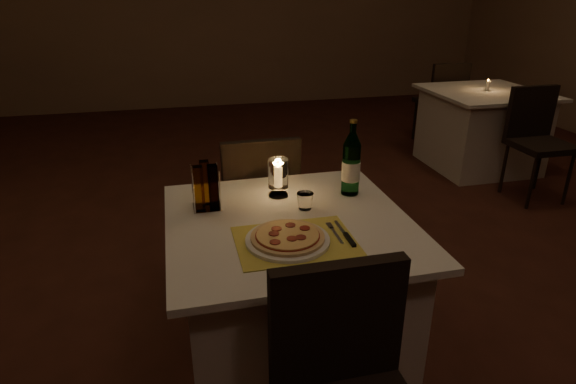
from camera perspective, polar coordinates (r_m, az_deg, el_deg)
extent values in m
cube|color=#421D15|center=(2.77, 3.35, -13.23)|extent=(8.00, 10.00, 0.02)
cube|color=silver|center=(2.19, 0.13, -12.42)|extent=(0.88, 0.88, 0.71)
cube|color=silver|center=(2.00, 0.14, -3.78)|extent=(1.00, 1.00, 0.03)
cube|color=black|center=(1.52, 5.85, -15.24)|extent=(0.42, 0.05, 0.42)
cube|color=black|center=(2.82, -3.73, -1.39)|extent=(0.42, 0.42, 0.05)
cube|color=black|center=(2.56, -3.14, 1.61)|extent=(0.42, 0.05, 0.42)
cylinder|color=black|center=(3.10, -1.08, -3.84)|extent=(0.03, 0.03, 0.44)
cylinder|color=black|center=(3.06, -7.33, -4.49)|extent=(0.03, 0.03, 0.44)
cylinder|color=black|center=(2.81, 0.44, -6.90)|extent=(0.03, 0.03, 0.44)
cylinder|color=black|center=(2.76, -6.48, -7.69)|extent=(0.03, 0.03, 0.44)
cube|color=gold|center=(1.83, 0.87, -5.86)|extent=(0.45, 0.34, 0.00)
cylinder|color=white|center=(1.82, -0.05, -5.72)|extent=(0.32, 0.32, 0.01)
cylinder|color=#D8B77F|center=(1.82, -0.05, -5.36)|extent=(0.28, 0.28, 0.01)
cylinder|color=maroon|center=(1.81, -0.05, -5.15)|extent=(0.24, 0.24, 0.00)
cylinder|color=#EACC7F|center=(1.81, -0.05, -5.05)|extent=(0.24, 0.24, 0.00)
cylinder|color=maroon|center=(1.85, 2.00, -4.30)|extent=(0.04, 0.04, 0.00)
cylinder|color=maroon|center=(1.87, 0.28, -3.94)|extent=(0.04, 0.04, 0.00)
cylinder|color=maroon|center=(1.84, -1.36, -4.37)|extent=(0.04, 0.04, 0.00)
cylinder|color=maroon|center=(1.81, -1.69, -4.94)|extent=(0.04, 0.04, 0.00)
cylinder|color=maroon|center=(1.75, -1.54, -5.95)|extent=(0.04, 0.04, 0.00)
cylinder|color=maroon|center=(1.78, 0.48, -5.54)|extent=(0.04, 0.04, 0.00)
cylinder|color=maroon|center=(1.78, 1.53, -5.39)|extent=(0.04, 0.04, 0.00)
cube|color=silver|center=(1.87, 5.78, -5.14)|extent=(0.01, 0.14, 0.00)
cube|color=silver|center=(1.95, 4.97, -3.99)|extent=(0.02, 0.05, 0.00)
cube|color=black|center=(1.84, 7.33, -5.61)|extent=(0.02, 0.10, 0.01)
cube|color=silver|center=(1.94, 6.18, -4.21)|extent=(0.01, 0.12, 0.00)
cylinder|color=#539B5F|center=(2.22, 7.46, 2.65)|extent=(0.08, 0.08, 0.24)
cylinder|color=#539B5F|center=(2.16, 7.73, 7.55)|extent=(0.03, 0.03, 0.05)
cylinder|color=gold|center=(2.16, 7.77, 8.30)|extent=(0.03, 0.03, 0.01)
cylinder|color=silver|center=(2.23, 7.45, 2.51)|extent=(0.08, 0.08, 0.09)
cylinder|color=white|center=(2.22, -1.15, -0.34)|extent=(0.09, 0.09, 0.01)
cylinder|color=white|center=(2.21, -1.16, 0.19)|extent=(0.02, 0.02, 0.04)
cylinder|color=white|center=(2.18, -1.17, 2.23)|extent=(0.09, 0.09, 0.13)
cylinder|color=white|center=(2.19, -1.17, 1.91)|extent=(0.02, 0.02, 0.10)
ellipsoid|color=orange|center=(2.16, -1.18, 3.43)|extent=(0.02, 0.02, 0.03)
cube|color=white|center=(2.13, -9.54, -1.78)|extent=(0.12, 0.12, 0.01)
cylinder|color=white|center=(2.04, -11.11, -0.20)|extent=(0.01, 0.01, 0.18)
cylinder|color=white|center=(2.05, -8.05, 0.09)|extent=(0.01, 0.01, 0.18)
cylinder|color=white|center=(2.14, -11.29, 0.94)|extent=(0.01, 0.01, 0.18)
cylinder|color=white|center=(2.15, -8.37, 1.21)|extent=(0.01, 0.01, 0.18)
cube|color=#BF8C33|center=(2.06, -10.48, 0.39)|extent=(0.04, 0.04, 0.20)
cube|color=#3F1E14|center=(2.07, -8.83, 0.55)|extent=(0.04, 0.04, 0.20)
cube|color=#BF8C33|center=(2.12, -9.79, 1.08)|extent=(0.04, 0.04, 0.20)
cube|color=silver|center=(4.98, 21.80, 6.72)|extent=(0.88, 0.88, 0.71)
cube|color=silver|center=(4.90, 22.44, 10.86)|extent=(1.00, 1.00, 0.03)
cube|color=black|center=(4.36, 27.82, 4.91)|extent=(0.42, 0.42, 0.05)
cube|color=black|center=(4.44, 26.86, 8.49)|extent=(0.42, 0.05, 0.42)
cylinder|color=black|center=(4.20, 26.90, 0.97)|extent=(0.03, 0.03, 0.44)
cylinder|color=black|center=(4.43, 30.29, 1.33)|extent=(0.03, 0.03, 0.44)
cylinder|color=black|center=(4.45, 24.21, 2.60)|extent=(0.03, 0.03, 0.44)
cylinder|color=black|center=(4.66, 27.55, 2.87)|extent=(0.03, 0.03, 0.44)
cube|color=black|center=(5.61, 17.38, 10.13)|extent=(0.42, 0.42, 0.05)
cube|color=black|center=(5.41, 18.66, 12.03)|extent=(0.42, 0.05, 0.42)
cylinder|color=black|center=(5.89, 17.73, 8.27)|extent=(0.03, 0.03, 0.44)
cylinder|color=black|center=(5.72, 14.77, 8.19)|extent=(0.03, 0.03, 0.44)
cylinder|color=black|center=(5.61, 19.46, 7.34)|extent=(0.03, 0.03, 0.44)
cylinder|color=black|center=(5.44, 16.41, 7.24)|extent=(0.03, 0.03, 0.44)
cylinder|color=white|center=(4.89, 22.55, 11.54)|extent=(0.03, 0.03, 0.09)
ellipsoid|color=orange|center=(4.88, 22.64, 12.13)|extent=(0.01, 0.01, 0.02)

